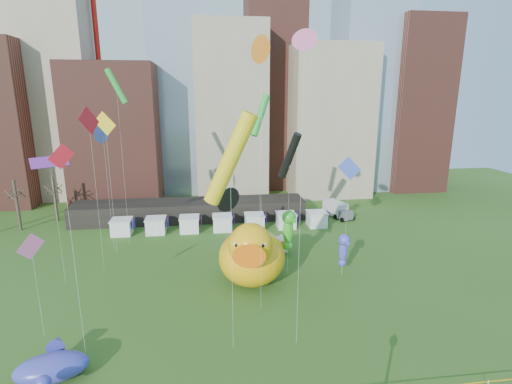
{
  "coord_description": "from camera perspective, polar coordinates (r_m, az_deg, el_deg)",
  "views": [
    {
      "loc": [
        -1.01,
        -20.58,
        20.16
      ],
      "look_at": [
        3.15,
        11.83,
        12.0
      ],
      "focal_mm": 27.0,
      "sensor_mm": 36.0,
      "label": 1
    }
  ],
  "objects": [
    {
      "name": "bare_trees",
      "position": [
        69.62,
        -31.82,
        -1.55
      ],
      "size": [
        8.44,
        6.44,
        8.5
      ],
      "color": "#382B21",
      "rests_on": "ground"
    },
    {
      "name": "kite_12",
      "position": [
        28.03,
        -3.84,
        4.89
      ],
      "size": [
        4.3,
        2.4,
        19.25
      ],
      "color": "silver",
      "rests_on": "ground"
    },
    {
      "name": "pavilion",
      "position": [
        65.34,
        -9.64,
        -2.69
      ],
      "size": [
        38.0,
        6.0,
        3.2
      ],
      "primitive_type": "cube",
      "color": "black",
      "rests_on": "ground"
    },
    {
      "name": "skyline",
      "position": [
        81.72,
        -5.19,
        14.86
      ],
      "size": [
        101.0,
        23.0,
        68.0
      ],
      "color": "brown",
      "rests_on": "ground"
    },
    {
      "name": "kite_9",
      "position": [
        36.42,
        -30.36,
        -7.17
      ],
      "size": [
        1.63,
        1.52,
        9.42
      ],
      "color": "silver",
      "rests_on": "ground"
    },
    {
      "name": "small_duck",
      "position": [
        50.87,
        3.6,
        -7.73
      ],
      "size": [
        3.06,
        3.91,
        2.91
      ],
      "rotation": [
        0.0,
        0.0,
        0.1
      ],
      "color": "white",
      "rests_on": "ground"
    },
    {
      "name": "kite_1",
      "position": [
        28.71,
        7.28,
        21.08
      ],
      "size": [
        1.1,
        1.17,
        24.65
      ],
      "color": "silver",
      "rests_on": "ground"
    },
    {
      "name": "seahorse_green",
      "position": [
        43.86,
        4.81,
        -5.19
      ],
      "size": [
        1.96,
        2.24,
        7.73
      ],
      "rotation": [
        0.0,
        0.0,
        0.28
      ],
      "color": "silver",
      "rests_on": "ground"
    },
    {
      "name": "box_truck",
      "position": [
        67.5,
        11.9,
        -2.52
      ],
      "size": [
        3.9,
        6.31,
        2.52
      ],
      "rotation": [
        0.0,
        0.0,
        0.32
      ],
      "color": "silver",
      "rests_on": "ground"
    },
    {
      "name": "kite_11",
      "position": [
        42.33,
        0.63,
        11.26
      ],
      "size": [
        2.6,
        2.23,
        20.42
      ],
      "color": "silver",
      "rests_on": "ground"
    },
    {
      "name": "seahorse_purple",
      "position": [
        45.15,
        12.83,
        -8.05
      ],
      "size": [
        1.39,
        1.7,
        5.07
      ],
      "rotation": [
        0.0,
        0.0,
        0.07
      ],
      "color": "silver",
      "rests_on": "ground"
    },
    {
      "name": "kite_0",
      "position": [
        28.83,
        -26.73,
        3.37
      ],
      "size": [
        1.48,
        0.96,
        17.15
      ],
      "color": "silver",
      "rests_on": "ground"
    },
    {
      "name": "kite_13",
      "position": [
        52.94,
        -21.75,
        8.02
      ],
      "size": [
        0.91,
        2.35,
        16.73
      ],
      "color": "silver",
      "rests_on": "ground"
    },
    {
      "name": "kite_5",
      "position": [
        48.94,
        13.66,
        3.27
      ],
      "size": [
        3.0,
        0.17,
        12.99
      ],
      "color": "silver",
      "rests_on": "ground"
    },
    {
      "name": "kite_8",
      "position": [
        46.75,
        -23.49,
        9.38
      ],
      "size": [
        1.42,
        2.9,
        19.16
      ],
      "color": "silver",
      "rests_on": "ground"
    },
    {
      "name": "whale_inflatable",
      "position": [
        34.24,
        -27.99,
        -21.77
      ],
      "size": [
        5.56,
        6.61,
        2.26
      ],
      "rotation": [
        0.0,
        0.0,
        0.2
      ],
      "color": "#4B399B",
      "rests_on": "ground"
    },
    {
      "name": "kite_10",
      "position": [
        46.0,
        -4.27,
        -1.1
      ],
      "size": [
        2.16,
        2.37,
        9.62
      ],
      "color": "silver",
      "rests_on": "ground"
    },
    {
      "name": "kite_6",
      "position": [
        33.76,
        0.86,
        20.29
      ],
      "size": [
        1.04,
        2.26,
        25.04
      ],
      "color": "silver",
      "rests_on": "ground"
    },
    {
      "name": "kite_3",
      "position": [
        53.2,
        -19.99,
        14.5
      ],
      "size": [
        2.63,
        0.83,
        23.6
      ],
      "color": "silver",
      "rests_on": "ground"
    },
    {
      "name": "big_duck",
      "position": [
        42.12,
        -0.65,
        -9.2
      ],
      "size": [
        8.65,
        10.64,
        7.73
      ],
      "rotation": [
        0.0,
        0.0,
        -0.17
      ],
      "color": "#FCAB0C",
      "rests_on": "ground"
    },
    {
      "name": "kite_2",
      "position": [
        49.36,
        5.01,
        5.35
      ],
      "size": [
        2.9,
        3.58,
        15.84
      ],
      "color": "silver",
      "rests_on": "ground"
    },
    {
      "name": "vendor_tents",
      "position": [
        59.73,
        -4.99,
        -4.64
      ],
      "size": [
        33.24,
        2.8,
        2.4
      ],
      "color": "white",
      "rests_on": "ground"
    },
    {
      "name": "kite_7",
      "position": [
        44.79,
        -28.24,
        3.91
      ],
      "size": [
        3.16,
        2.68,
        14.19
      ],
      "color": "silver",
      "rests_on": "ground"
    },
    {
      "name": "kite_4",
      "position": [
        51.23,
        -21.45,
        9.13
      ],
      "size": [
        2.8,
        0.99,
        18.39
      ],
      "color": "silver",
      "rests_on": "ground"
    }
  ]
}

